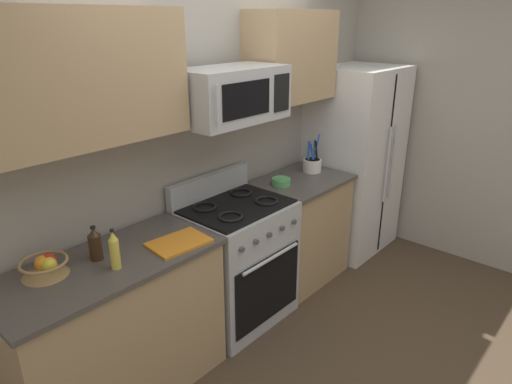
{
  "coord_description": "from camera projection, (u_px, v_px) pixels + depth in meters",
  "views": [
    {
      "loc": [
        -2.12,
        -1.42,
        2.16
      ],
      "look_at": [
        0.08,
        0.5,
        1.03
      ],
      "focal_mm": 31.81,
      "sensor_mm": 36.0,
      "label": 1
    }
  ],
  "objects": [
    {
      "name": "ground_plane",
      "position": [
        303.0,
        351.0,
        3.14
      ],
      "size": [
        16.0,
        16.0,
        0.0
      ],
      "primitive_type": "plane",
      "color": "#473828"
    },
    {
      "name": "wall_back",
      "position": [
        199.0,
        144.0,
        3.28
      ],
      "size": [
        8.0,
        0.1,
        2.6
      ],
      "primitive_type": "cube",
      "color": "#9E998E",
      "rests_on": "ground"
    },
    {
      "name": "counter_left",
      "position": [
        117.0,
        330.0,
        2.64
      ],
      "size": [
        1.26,
        0.6,
        0.91
      ],
      "color": "tan",
      "rests_on": "ground"
    },
    {
      "name": "range_oven",
      "position": [
        237.0,
        261.0,
        3.35
      ],
      "size": [
        0.76,
        0.64,
        1.09
      ],
      "color": "#B2B5BA",
      "rests_on": "ground"
    },
    {
      "name": "counter_right",
      "position": [
        300.0,
        228.0,
        3.91
      ],
      "size": [
        0.79,
        0.6,
        0.91
      ],
      "color": "tan",
      "rests_on": "ground"
    },
    {
      "name": "refrigerator",
      "position": [
        354.0,
        161.0,
        4.33
      ],
      "size": [
        0.82,
        0.71,
        1.75
      ],
      "color": "silver",
      "rests_on": "ground"
    },
    {
      "name": "wall_right",
      "position": [
        444.0,
        117.0,
        4.16
      ],
      "size": [
        0.1,
        8.0,
        2.6
      ],
      "primitive_type": "cube",
      "color": "#9E998E",
      "rests_on": "ground"
    },
    {
      "name": "microwave",
      "position": [
        231.0,
        95.0,
        2.93
      ],
      "size": [
        0.76,
        0.44,
        0.35
      ],
      "color": "#B2B5BA"
    },
    {
      "name": "upper_cabinets_left",
      "position": [
        67.0,
        79.0,
        2.22
      ],
      "size": [
        1.25,
        0.34,
        0.67
      ],
      "color": "tan"
    },
    {
      "name": "upper_cabinets_right",
      "position": [
        291.0,
        56.0,
        3.49
      ],
      "size": [
        0.78,
        0.34,
        0.67
      ],
      "color": "tan"
    },
    {
      "name": "utensil_crock",
      "position": [
        312.0,
        164.0,
        3.9
      ],
      "size": [
        0.16,
        0.16,
        0.33
      ],
      "color": "white",
      "rests_on": "counter_right"
    },
    {
      "name": "fruit_basket",
      "position": [
        45.0,
        266.0,
        2.33
      ],
      "size": [
        0.24,
        0.24,
        0.11
      ],
      "color": "#9E7A4C",
      "rests_on": "counter_left"
    },
    {
      "name": "cutting_board",
      "position": [
        179.0,
        243.0,
        2.67
      ],
      "size": [
        0.36,
        0.27,
        0.02
      ],
      "primitive_type": "cube",
      "rotation": [
        0.0,
        0.0,
        -0.1
      ],
      "color": "orange",
      "rests_on": "counter_left"
    },
    {
      "name": "bottle_oil",
      "position": [
        114.0,
        251.0,
        2.38
      ],
      "size": [
        0.05,
        0.05,
        0.23
      ],
      "color": "gold",
      "rests_on": "counter_left"
    },
    {
      "name": "bottle_soy",
      "position": [
        95.0,
        244.0,
        2.47
      ],
      "size": [
        0.07,
        0.07,
        0.2
      ],
      "color": "#382314",
      "rests_on": "counter_left"
    },
    {
      "name": "prep_bowl",
      "position": [
        281.0,
        181.0,
        3.6
      ],
      "size": [
        0.15,
        0.15,
        0.06
      ],
      "color": "#59AD66",
      "rests_on": "counter_right"
    }
  ]
}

